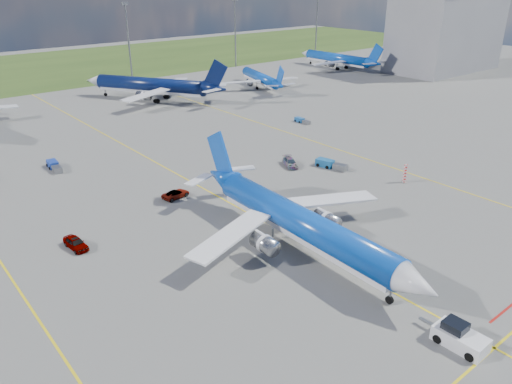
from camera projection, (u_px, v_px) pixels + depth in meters
ground at (328, 257)px, 58.32m from camera, size 400.00×400.00×0.00m
taxiway_lines at (199, 185)px, 78.02m from camera, size 60.25×160.00×0.02m
floodlight_masts at (61, 44)px, 136.91m from camera, size 202.20×0.50×22.70m
terminal_building at (446, 30)px, 165.16m from camera, size 42.00×22.00×26.00m
warning_post at (405, 174)px, 78.47m from camera, size 0.50×0.50×3.00m
bg_jet_n at (152, 100)px, 130.17m from camera, size 49.73×52.98×11.09m
bg_jet_ne at (260, 87)px, 144.59m from camera, size 31.36×36.23×8.05m
bg_jet_ene at (336, 68)px, 173.36m from camera, size 28.99×37.59×9.68m
main_airliner at (301, 250)px, 59.78m from camera, size 31.66×40.77×10.40m
pushback_tug at (459, 337)px, 44.21m from camera, size 2.49×6.43×2.17m
service_car_a at (76, 243)px, 59.89m from camera, size 2.06×4.31×1.42m
service_car_b at (176, 194)px, 73.46m from camera, size 4.53×2.55×1.20m
service_car_c at (290, 162)px, 85.48m from camera, size 3.73×4.94×1.33m
baggage_tug_w at (330, 164)px, 84.82m from camera, size 2.71×5.78×1.25m
baggage_tug_c at (54, 166)px, 84.29m from camera, size 1.79×5.27×1.16m
baggage_tug_e at (302, 121)px, 110.46m from camera, size 1.28×4.25×0.94m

